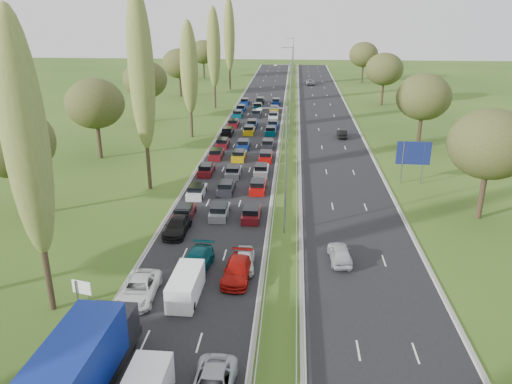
# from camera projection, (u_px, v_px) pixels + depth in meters

# --- Properties ---
(ground) EXTENTS (260.00, 260.00, 0.00)m
(ground) POSITION_uv_depth(u_px,v_px,m) (290.00, 137.00, 81.79)
(ground) COLOR #294A17
(ground) RESTS_ON ground
(near_carriageway) EXTENTS (10.50, 215.00, 0.04)m
(near_carriageway) POSITION_uv_depth(u_px,v_px,m) (250.00, 133.00, 84.62)
(near_carriageway) COLOR black
(near_carriageway) RESTS_ON ground
(far_carriageway) EXTENTS (10.50, 215.00, 0.04)m
(far_carriageway) POSITION_uv_depth(u_px,v_px,m) (330.00, 134.00, 83.64)
(far_carriageway) COLOR black
(far_carriageway) RESTS_ON ground
(central_reservation) EXTENTS (2.36, 215.00, 0.32)m
(central_reservation) POSITION_uv_depth(u_px,v_px,m) (290.00, 130.00, 83.94)
(central_reservation) COLOR gray
(central_reservation) RESTS_ON ground
(lamp_columns) EXTENTS (0.18, 140.18, 12.00)m
(lamp_columns) POSITION_uv_depth(u_px,v_px,m) (290.00, 103.00, 77.84)
(lamp_columns) COLOR gray
(lamp_columns) RESTS_ON ground
(poplar_row) EXTENTS (2.80, 127.80, 22.44)m
(poplar_row) POSITION_uv_depth(u_px,v_px,m) (172.00, 67.00, 67.57)
(poplar_row) COLOR #2D2116
(poplar_row) RESTS_ON ground
(woodland_left) EXTENTS (8.00, 166.00, 11.10)m
(woodland_left) POSITION_uv_depth(u_px,v_px,m) (85.00, 108.00, 64.79)
(woodland_left) COLOR #2D2116
(woodland_left) RESTS_ON ground
(woodland_right) EXTENTS (8.00, 153.00, 11.10)m
(woodland_right) POSITION_uv_depth(u_px,v_px,m) (439.00, 108.00, 65.25)
(woodland_right) COLOR #2D2116
(woodland_right) RESTS_ON ground
(traffic_queue_fill) EXTENTS (9.06, 68.63, 0.80)m
(traffic_queue_fill) POSITION_uv_depth(u_px,v_px,m) (247.00, 138.00, 79.66)
(traffic_queue_fill) COLOR #590F14
(traffic_queue_fill) RESTS_ON ground
(near_car_2) EXTENTS (2.62, 5.39, 1.48)m
(near_car_2) POSITION_uv_depth(u_px,v_px,m) (139.00, 289.00, 36.27)
(near_car_2) COLOR white
(near_car_2) RESTS_ON near_carriageway
(near_car_3) EXTENTS (2.13, 5.01, 1.44)m
(near_car_3) POSITION_uv_depth(u_px,v_px,m) (177.00, 226.00, 46.86)
(near_car_3) COLOR black
(near_car_3) RESTS_ON near_carriageway
(near_car_7) EXTENTS (2.57, 5.46, 1.54)m
(near_car_7) POSITION_uv_depth(u_px,v_px,m) (196.00, 262.00, 40.09)
(near_car_7) COLOR #05434E
(near_car_7) RESTS_ON near_carriageway
(near_car_8) EXTENTS (1.67, 3.91, 1.32)m
(near_car_8) POSITION_uv_depth(u_px,v_px,m) (197.00, 264.00, 40.03)
(near_car_8) COLOR #B88A0C
(near_car_8) RESTS_ON near_carriageway
(near_car_11) EXTENTS (2.35, 5.20, 1.48)m
(near_car_11) POSITION_uv_depth(u_px,v_px,m) (238.00, 270.00, 38.93)
(near_car_11) COLOR #9F0E09
(near_car_11) RESTS_ON near_carriageway
(near_car_12) EXTENTS (1.88, 4.17, 1.39)m
(near_car_12) POSITION_uv_depth(u_px,v_px,m) (244.00, 260.00, 40.59)
(near_car_12) COLOR silver
(near_car_12) RESTS_ON near_carriageway
(far_car_0) EXTENTS (1.99, 4.38, 1.46)m
(far_car_0) POSITION_uv_depth(u_px,v_px,m) (340.00, 253.00, 41.60)
(far_car_0) COLOR #ADB3B7
(far_car_0) RESTS_ON far_carriageway
(far_car_1) EXTENTS (1.42, 3.98, 1.31)m
(far_car_1) POSITION_uv_depth(u_px,v_px,m) (342.00, 133.00, 81.36)
(far_car_1) COLOR black
(far_car_1) RESTS_ON far_carriageway
(far_car_2) EXTENTS (2.75, 5.38, 1.46)m
(far_car_2) POSITION_uv_depth(u_px,v_px,m) (310.00, 82.00, 137.19)
(far_car_2) COLOR gray
(far_car_2) RESTS_ON far_carriageway
(blue_lorry) EXTENTS (2.79, 10.04, 4.24)m
(blue_lorry) POSITION_uv_depth(u_px,v_px,m) (84.00, 363.00, 26.61)
(blue_lorry) COLOR black
(blue_lorry) RESTS_ON near_carriageway
(white_van_rear) EXTENTS (1.92, 4.89, 1.97)m
(white_van_rear) POSITION_uv_depth(u_px,v_px,m) (186.00, 284.00, 36.43)
(white_van_rear) COLOR white
(white_van_rear) RESTS_ON near_carriageway
(info_sign) EXTENTS (1.48, 0.45, 2.10)m
(info_sign) POSITION_uv_depth(u_px,v_px,m) (82.00, 290.00, 34.99)
(info_sign) COLOR gray
(info_sign) RESTS_ON ground
(direction_sign) EXTENTS (4.00, 0.19, 5.20)m
(direction_sign) POSITION_uv_depth(u_px,v_px,m) (413.00, 155.00, 59.13)
(direction_sign) COLOR gray
(direction_sign) RESTS_ON ground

